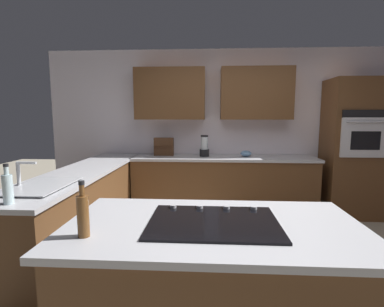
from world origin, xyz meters
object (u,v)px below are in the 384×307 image
wall_oven (353,149)px  mixing_bowl (246,154)px  dish_soap_bottle (8,188)px  spice_rack (164,147)px  sink_unit (40,185)px  oil_bottle (83,214)px  blender (204,147)px  cooktop (214,222)px

wall_oven → mixing_bowl: wall_oven is taller
wall_oven → dish_soap_bottle: wall_oven is taller
wall_oven → spice_rack: (2.90, -0.08, 0.00)m
sink_unit → mixing_bowl: sink_unit is taller
mixing_bowl → spice_rack: bearing=-2.1°
spice_rack → oil_bottle: size_ratio=1.04×
sink_unit → dish_soap_bottle: 0.49m
blender → oil_bottle: bearing=79.2°
mixing_bowl → cooktop: bearing=79.0°
wall_oven → oil_bottle: (2.83, 3.02, -0.02)m
sink_unit → spice_rack: spice_rack is taller
sink_unit → mixing_bowl: size_ratio=4.10×
spice_rack → dish_soap_bottle: bearing=74.5°
wall_oven → blender: bearing=-0.9°
cooktop → dish_soap_bottle: size_ratio=2.59×
wall_oven → spice_rack: size_ratio=6.69×
dish_soap_bottle → sink_unit: bearing=-83.0°
blender → spice_rack: (0.65, -0.05, -0.00)m
cooktop → oil_bottle: (0.69, 0.23, 0.11)m
spice_rack → wall_oven: bearing=178.3°
sink_unit → oil_bottle: oil_bottle is taller
spice_rack → oil_bottle: 3.11m
mixing_bowl → blender: bearing=0.0°
blender → sink_unit: bearing=55.3°
sink_unit → mixing_bowl: (-2.08, -2.06, 0.03)m
spice_rack → oil_bottle: oil_bottle is taller
mixing_bowl → oil_bottle: (1.23, 3.06, 0.07)m
oil_bottle → dish_soap_bottle: bearing=-33.3°
sink_unit → dish_soap_bottle: size_ratio=2.38×
mixing_bowl → dish_soap_bottle: 3.25m
mixing_bowl → dish_soap_bottle: (2.02, 2.54, 0.07)m
blender → wall_oven: bearing=179.1°
sink_unit → cooktop: (-1.53, 0.76, -0.01)m
mixing_bowl → spice_rack: spice_rack is taller
wall_oven → cooktop: 3.52m
mixing_bowl → oil_bottle: 3.30m
oil_bottle → cooktop: bearing=-161.1°
wall_oven → sink_unit: 4.20m
spice_rack → dish_soap_bottle: dish_soap_bottle is taller
mixing_bowl → spice_rack: 1.30m
cooktop → spice_rack: bearing=-75.3°
wall_oven → cooktop: size_ratio=2.73×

